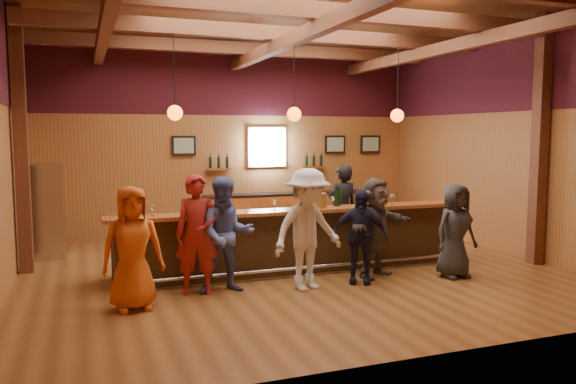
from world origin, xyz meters
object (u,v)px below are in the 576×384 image
Objects in this scene: stainless_fridge at (44,211)px; bar_counter at (292,240)px; customer_orange at (132,248)px; customer_brown at (375,227)px; back_bar_cabinet at (286,212)px; bartender at (343,210)px; customer_denim at (227,235)px; bottle_a at (336,198)px; customer_white at (308,229)px; customer_redvest at (197,234)px; customer_dark at (455,231)px; ice_bucket at (320,201)px; customer_navy at (360,236)px.

bar_counter is at bearing -30.76° from stainless_fridge.
customer_brown is (3.93, 0.43, -0.01)m from customer_orange.
bartender is at bearing -86.51° from back_bar_cabinet.
customer_orange is 1.01× the size of customer_brown.
customer_orange is at bearing -153.66° from bar_counter.
bartender is (2.77, 1.79, 0.02)m from customer_denim.
customer_orange reaches higher than bottle_a.
stainless_fridge is 5.40m from customer_white.
back_bar_cabinet is 11.17× the size of bottle_a.
bar_counter is 3.76m from back_bar_cabinet.
customer_redvest is at bearing -56.18° from stainless_fridge.
customer_redvest is (-3.03, -4.51, 0.42)m from back_bar_cabinet.
customer_dark is (1.16, -5.03, 0.30)m from back_bar_cabinet.
customer_redvest is 2.33m from ice_bucket.
customer_orange is (1.30, -3.84, -0.06)m from stainless_fridge.
customer_orange is 2.59m from customer_white.
customer_denim is at bearing 152.02° from customer_white.
customer_orange is 3.76m from bottle_a.
customer_navy is at bearing -95.94° from back_bar_cabinet.
bar_counter is 1.06m from bottle_a.
customer_white reaches higher than bottle_a.
customer_navy is (2.10, -0.23, -0.11)m from customer_denim.
customer_navy is at bearing 4.08° from customer_redvest.
customer_denim is (2.70, -3.46, -0.03)m from stainless_fridge.
customer_redvest is at bearing -165.05° from ice_bucket.
back_bar_cabinet is at bearing 63.33° from customer_brown.
ice_bucket is (0.61, 0.95, 0.31)m from customer_white.
back_bar_cabinet is 6.39m from customer_orange.
bartender is 4.96× the size of bottle_a.
back_bar_cabinet is 15.84× the size of ice_bucket.
customer_brown is at bearing 0.51° from customer_orange.
customer_denim reaches higher than customer_brown.
customer_white is 1.05× the size of bartender.
bottle_a is (2.16, 0.78, 0.38)m from customer_denim.
ice_bucket is (3.20, 1.05, 0.39)m from customer_orange.
bottle_a is (-0.38, 0.74, 0.42)m from customer_brown.
bottle_a reaches higher than bar_counter.
back_bar_cabinet is 2.25× the size of bartender.
customer_orange is at bearing -161.81° from ice_bucket.
bartender is at bearing 49.08° from ice_bucket.
customer_dark is (5.16, -0.06, -0.06)m from customer_orange.
customer_redvest is 0.96× the size of customer_white.
bartender is at bearing 39.09° from customer_redvest.
customer_brown is (-0.07, -4.54, 0.36)m from back_bar_cabinet.
stainless_fridge is 4.39m from customer_denim.
customer_white is at bearing -149.37° from customer_navy.
customer_brown is 1.07× the size of customer_dark.
back_bar_cabinet is 5.45m from customer_redvest.
customer_brown is at bearing 10.32° from customer_redvest.
customer_redvest reaches higher than bartender.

